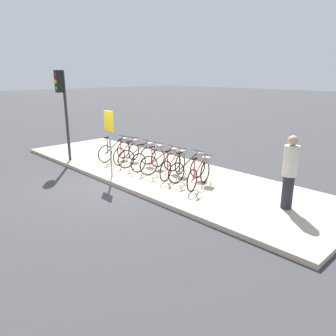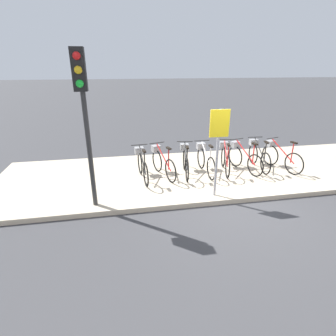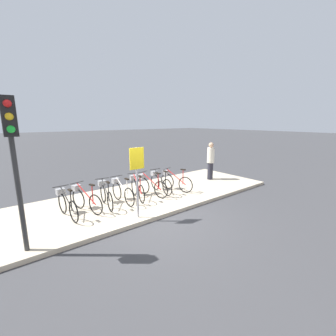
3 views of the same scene
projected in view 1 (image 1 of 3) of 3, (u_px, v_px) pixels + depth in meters
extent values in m
plane|color=#38383A|center=(113.00, 186.00, 9.77)|extent=(120.00, 120.00, 0.00)
cube|color=#B7A88E|center=(157.00, 172.00, 10.96)|extent=(12.14, 3.61, 0.12)
torus|color=black|center=(105.00, 154.00, 11.78)|extent=(0.09, 0.64, 0.64)
torus|color=black|center=(123.00, 150.00, 12.41)|extent=(0.09, 0.64, 0.64)
cylinder|color=black|center=(114.00, 145.00, 12.02)|extent=(0.11, 0.89, 0.54)
cylinder|color=black|center=(107.00, 146.00, 11.79)|extent=(0.03, 0.03, 0.57)
cube|color=black|center=(107.00, 137.00, 11.70)|extent=(0.09, 0.21, 0.04)
cylinder|color=#262626|center=(123.00, 136.00, 12.26)|extent=(0.46, 0.06, 0.02)
cube|color=gray|center=(124.00, 140.00, 12.34)|extent=(0.26, 0.22, 0.18)
torus|color=black|center=(119.00, 157.00, 11.40)|extent=(0.21, 0.62, 0.64)
torus|color=black|center=(134.00, 152.00, 12.13)|extent=(0.21, 0.62, 0.64)
cylinder|color=red|center=(126.00, 147.00, 11.69)|extent=(0.27, 0.86, 0.54)
cylinder|color=red|center=(121.00, 148.00, 11.42)|extent=(0.04, 0.04, 0.57)
cube|color=black|center=(121.00, 139.00, 11.34)|extent=(0.12, 0.21, 0.04)
cylinder|color=#262626|center=(133.00, 137.00, 11.97)|extent=(0.45, 0.15, 0.02)
cube|color=gray|center=(134.00, 142.00, 12.07)|extent=(0.29, 0.26, 0.18)
torus|color=black|center=(126.00, 159.00, 11.08)|extent=(0.13, 0.64, 0.64)
torus|color=black|center=(148.00, 156.00, 11.56)|extent=(0.13, 0.64, 0.64)
cylinder|color=black|center=(137.00, 150.00, 11.25)|extent=(0.17, 0.88, 0.54)
cylinder|color=black|center=(129.00, 150.00, 11.06)|extent=(0.04, 0.04, 0.57)
cube|color=black|center=(129.00, 142.00, 10.98)|extent=(0.10, 0.21, 0.04)
cylinder|color=#262626|center=(148.00, 140.00, 11.41)|extent=(0.46, 0.10, 0.02)
cube|color=gray|center=(149.00, 145.00, 11.48)|extent=(0.27, 0.23, 0.18)
torus|color=black|center=(138.00, 163.00, 10.61)|extent=(0.05, 0.64, 0.64)
torus|color=black|center=(158.00, 158.00, 11.20)|extent=(0.05, 0.64, 0.64)
cylinder|color=silver|center=(148.00, 153.00, 10.84)|extent=(0.05, 0.89, 0.54)
cylinder|color=silver|center=(141.00, 154.00, 10.61)|extent=(0.03, 0.03, 0.57)
cube|color=black|center=(141.00, 144.00, 10.53)|extent=(0.07, 0.20, 0.04)
cylinder|color=#262626|center=(158.00, 143.00, 11.05)|extent=(0.46, 0.03, 0.02)
cube|color=gray|center=(159.00, 148.00, 11.14)|extent=(0.24, 0.20, 0.18)
torus|color=black|center=(149.00, 166.00, 10.30)|extent=(0.19, 0.63, 0.64)
torus|color=black|center=(172.00, 162.00, 10.72)|extent=(0.19, 0.63, 0.64)
cylinder|color=red|center=(161.00, 156.00, 10.44)|extent=(0.24, 0.87, 0.54)
cylinder|color=red|center=(152.00, 156.00, 10.28)|extent=(0.04, 0.04, 0.57)
cube|color=black|center=(152.00, 147.00, 10.19)|extent=(0.12, 0.21, 0.04)
cylinder|color=#262626|center=(173.00, 146.00, 10.57)|extent=(0.45, 0.13, 0.02)
cube|color=gray|center=(174.00, 151.00, 10.64)|extent=(0.28, 0.25, 0.18)
torus|color=black|center=(166.00, 171.00, 9.72)|extent=(0.19, 0.63, 0.64)
torus|color=black|center=(180.00, 164.00, 10.44)|extent=(0.19, 0.63, 0.64)
cylinder|color=red|center=(173.00, 160.00, 10.01)|extent=(0.25, 0.87, 0.54)
cylinder|color=red|center=(168.00, 161.00, 9.74)|extent=(0.04, 0.04, 0.57)
cube|color=black|center=(168.00, 151.00, 9.66)|extent=(0.12, 0.21, 0.04)
cylinder|color=#262626|center=(180.00, 148.00, 10.29)|extent=(0.45, 0.14, 0.02)
cube|color=gray|center=(181.00, 153.00, 10.38)|extent=(0.28, 0.25, 0.18)
torus|color=black|center=(176.00, 173.00, 9.53)|extent=(0.08, 0.64, 0.64)
torus|color=black|center=(198.00, 168.00, 10.06)|extent=(0.08, 0.64, 0.64)
cylinder|color=black|center=(187.00, 162.00, 9.72)|extent=(0.10, 0.89, 0.54)
cylinder|color=black|center=(179.00, 163.00, 9.52)|extent=(0.03, 0.03, 0.57)
cube|color=black|center=(180.00, 153.00, 9.44)|extent=(0.09, 0.20, 0.04)
cylinder|color=#262626|center=(198.00, 151.00, 9.91)|extent=(0.46, 0.06, 0.02)
cube|color=gray|center=(199.00, 156.00, 9.99)|extent=(0.25, 0.22, 0.18)
torus|color=black|center=(192.00, 180.00, 8.88)|extent=(0.21, 0.62, 0.64)
torus|color=black|center=(205.00, 172.00, 9.61)|extent=(0.21, 0.62, 0.64)
cylinder|color=red|center=(199.00, 167.00, 9.17)|extent=(0.28, 0.86, 0.54)
cylinder|color=red|center=(194.00, 169.00, 8.90)|extent=(0.04, 0.04, 0.57)
cube|color=black|center=(194.00, 158.00, 8.81)|extent=(0.12, 0.21, 0.04)
cylinder|color=#262626|center=(206.00, 154.00, 9.46)|extent=(0.45, 0.15, 0.02)
cube|color=gray|center=(206.00, 160.00, 9.55)|extent=(0.29, 0.26, 0.18)
cylinder|color=#23232D|center=(287.00, 192.00, 7.76)|extent=(0.26, 0.26, 0.81)
cylinder|color=beige|center=(291.00, 161.00, 7.55)|extent=(0.34, 0.34, 0.72)
sphere|color=tan|center=(293.00, 141.00, 7.41)|extent=(0.23, 0.23, 0.23)
cylinder|color=#2D2D2D|center=(67.00, 117.00, 11.77)|extent=(0.10, 0.10, 3.22)
cube|color=black|center=(59.00, 81.00, 11.30)|extent=(0.24, 0.20, 0.75)
sphere|color=red|center=(55.00, 75.00, 11.17)|extent=(0.14, 0.14, 0.14)
sphere|color=gold|center=(56.00, 82.00, 11.24)|extent=(0.14, 0.14, 0.14)
sphere|color=green|center=(57.00, 88.00, 11.30)|extent=(0.14, 0.14, 0.14)
cylinder|color=#99999E|center=(110.00, 145.00, 9.97)|extent=(0.06, 0.06, 2.04)
cube|color=yellow|center=(109.00, 121.00, 9.75)|extent=(0.44, 0.03, 0.60)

